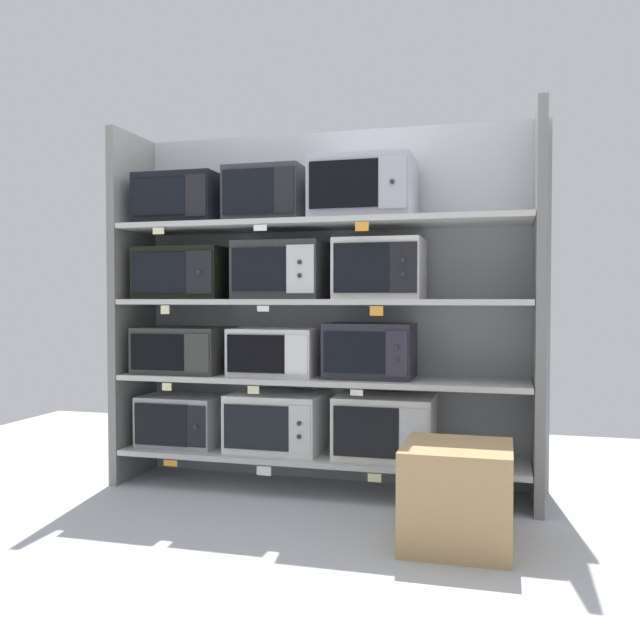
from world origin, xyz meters
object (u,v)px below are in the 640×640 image
at_px(microwave_9, 182,200).
at_px(microwave_4, 276,352).
at_px(microwave_0, 182,420).
at_px(shipping_carton, 457,495).
at_px(microwave_7, 281,270).
at_px(microwave_3, 185,350).
at_px(microwave_6, 185,274).
at_px(microwave_2, 385,426).
at_px(microwave_8, 380,269).
at_px(microwave_1, 277,422).
at_px(microwave_11, 364,189).
at_px(microwave_5, 370,351).
at_px(microwave_10, 267,195).

bearing_deg(microwave_9, microwave_4, -0.03).
distance_m(microwave_0, shipping_carton, 1.80).
bearing_deg(microwave_7, microwave_3, -179.99).
distance_m(microwave_0, microwave_6, 0.87).
relative_size(microwave_0, microwave_7, 0.94).
height_order(microwave_2, microwave_3, microwave_3).
xyz_separation_m(microwave_7, microwave_8, (0.57, -0.00, 0.00)).
height_order(microwave_1, shipping_carton, microwave_1).
xyz_separation_m(microwave_3, microwave_6, (0.01, 0.00, 0.45)).
bearing_deg(microwave_4, microwave_7, 0.35).
bearing_deg(microwave_1, microwave_11, 0.01).
relative_size(microwave_3, microwave_9, 1.06).
height_order(microwave_1, microwave_2, microwave_2).
relative_size(microwave_6, microwave_11, 0.95).
xyz_separation_m(microwave_8, microwave_11, (-0.09, 0.00, 0.44)).
bearing_deg(microwave_5, microwave_7, 180.00).
xyz_separation_m(microwave_7, microwave_11, (0.48, -0.00, 0.44)).
relative_size(microwave_4, microwave_7, 0.98).
bearing_deg(shipping_carton, microwave_4, 147.11).
height_order(microwave_11, shipping_carton, microwave_11).
height_order(microwave_2, shipping_carton, microwave_2).
bearing_deg(shipping_carton, microwave_0, 157.34).
relative_size(microwave_0, microwave_6, 0.89).
bearing_deg(microwave_0, microwave_10, 0.01).
distance_m(microwave_1, microwave_7, 0.87).
bearing_deg(microwave_0, microwave_4, 0.02).
bearing_deg(shipping_carton, microwave_2, 122.31).
distance_m(microwave_7, shipping_carton, 1.61).
distance_m(microwave_6, microwave_10, 0.67).
bearing_deg(microwave_4, microwave_8, -0.00).
height_order(microwave_2, microwave_5, microwave_5).
bearing_deg(microwave_0, microwave_3, 0.75).
height_order(microwave_10, microwave_11, microwave_11).
bearing_deg(microwave_6, microwave_3, -179.99).
height_order(microwave_4, microwave_11, microwave_11).
xyz_separation_m(microwave_3, microwave_5, (1.11, 0.00, 0.02)).
bearing_deg(microwave_5, shipping_carton, -52.96).
relative_size(microwave_5, microwave_10, 1.09).
height_order(microwave_4, microwave_8, microwave_8).
bearing_deg(microwave_0, microwave_9, 3.25).
relative_size(microwave_7, microwave_10, 1.14).
distance_m(microwave_2, microwave_8, 0.86).
bearing_deg(microwave_11, microwave_2, -0.07).
bearing_deg(microwave_0, microwave_5, 0.02).
bearing_deg(microwave_2, microwave_10, -180.00).
relative_size(microwave_2, microwave_6, 1.02).
relative_size(microwave_6, microwave_9, 1.08).
distance_m(microwave_1, microwave_8, 1.05).
relative_size(microwave_6, shipping_carton, 1.12).
height_order(microwave_5, microwave_10, microwave_10).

